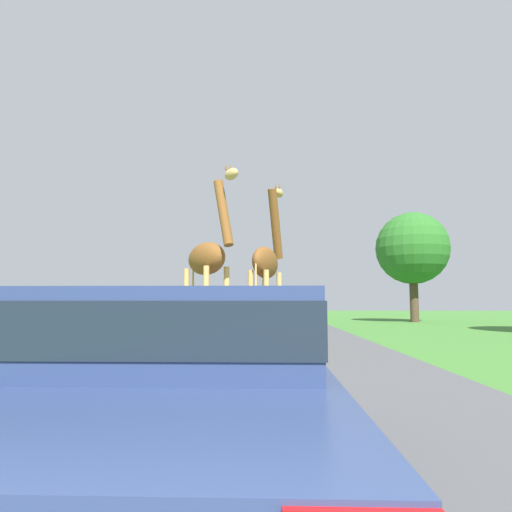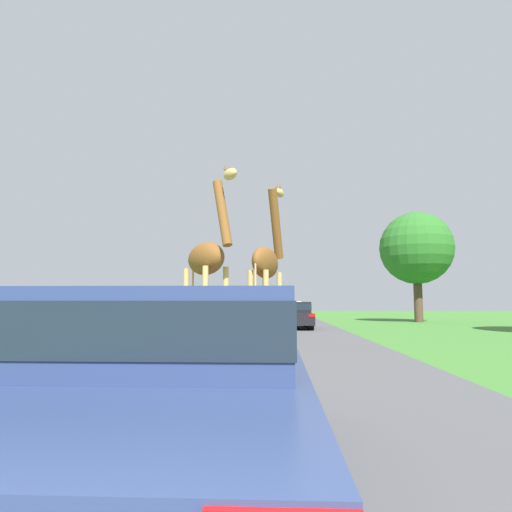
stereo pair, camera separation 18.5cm
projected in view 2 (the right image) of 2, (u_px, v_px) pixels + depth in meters
road at (272, 323)px, 29.43m from camera, size 7.18×120.00×0.00m
giraffe_near_road at (267, 263)px, 14.25m from camera, size 1.21×2.77×5.42m
giraffe_companion at (208, 261)px, 12.71m from camera, size 1.85×2.29×4.97m
car_lead_maroon at (172, 379)px, 3.33m from camera, size 1.91×4.71×1.40m
car_queue_right at (295, 314)px, 23.89m from camera, size 1.73×4.77×1.37m
car_queue_left at (289, 311)px, 30.93m from camera, size 1.78×4.57×1.43m
car_far_ahead at (224, 318)px, 18.29m from camera, size 1.88×4.06×1.38m
tree_left_edge at (416, 248)px, 31.90m from camera, size 5.05×5.05×7.68m
sign_post at (144, 310)px, 19.72m from camera, size 0.70×0.08×1.43m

